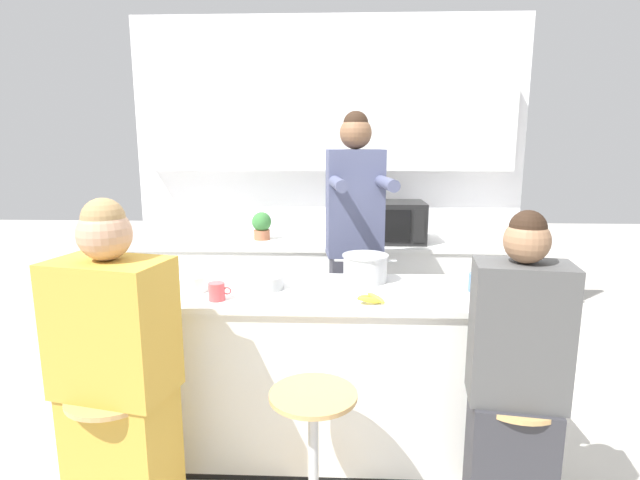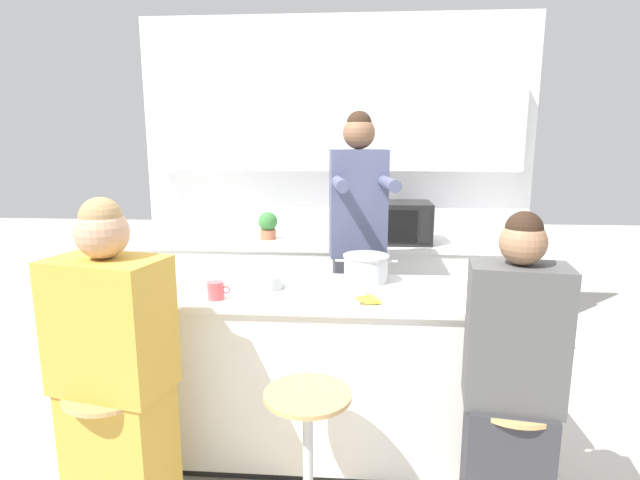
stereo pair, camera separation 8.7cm
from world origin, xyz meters
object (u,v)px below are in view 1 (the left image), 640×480
(person_seated_near, at_px, (514,403))
(microwave, at_px, (394,222))
(bar_stool_leftmost, at_px, (118,462))
(kitchen_island, at_px, (319,372))
(bar_stool_rightmost, at_px, (510,465))
(banana_bunch, at_px, (370,299))
(fruit_bowl, at_px, (188,282))
(cooking_pot, at_px, (365,268))
(coffee_cup_near, at_px, (217,292))
(person_wrapped_blanket, at_px, (117,385))
(coffee_cup_far, at_px, (476,283))
(potted_plant, at_px, (262,225))
(bar_stool_center, at_px, (313,461))
(person_cooking, at_px, (354,257))
(juice_carton, at_px, (487,288))

(person_seated_near, xyz_separation_m, microwave, (-0.28, 2.03, 0.41))
(bar_stool_leftmost, height_order, microwave, microwave)
(kitchen_island, xyz_separation_m, bar_stool_leftmost, (-0.82, -0.65, -0.11))
(bar_stool_rightmost, bearing_deg, banana_bunch, 145.46)
(fruit_bowl, bearing_deg, bar_stool_leftmost, -102.61)
(cooking_pot, relative_size, coffee_cup_near, 3.04)
(person_wrapped_blanket, distance_m, coffee_cup_near, 0.60)
(kitchen_island, distance_m, bar_stool_leftmost, 1.05)
(person_wrapped_blanket, bearing_deg, kitchen_island, 49.98)
(bar_stool_leftmost, distance_m, cooking_pot, 1.49)
(bar_stool_leftmost, xyz_separation_m, person_seated_near, (1.63, 0.02, 0.29))
(bar_stool_leftmost, relative_size, person_seated_near, 0.47)
(cooking_pot, xyz_separation_m, coffee_cup_far, (0.56, -0.18, -0.03))
(bar_stool_leftmost, relative_size, cooking_pot, 1.99)
(cooking_pot, bearing_deg, potted_plant, 121.25)
(bar_stool_leftmost, distance_m, microwave, 2.56)
(bar_stool_center, bearing_deg, fruit_bowl, 139.61)
(kitchen_island, bearing_deg, cooking_pot, 35.56)
(coffee_cup_far, height_order, potted_plant, potted_plant)
(bar_stool_rightmost, xyz_separation_m, person_cooking, (-0.62, 1.26, 0.59))
(bar_stool_leftmost, bearing_deg, person_seated_near, 0.88)
(microwave, bearing_deg, person_seated_near, -82.26)
(bar_stool_leftmost, bearing_deg, cooking_pot, 37.74)
(person_wrapped_blanket, xyz_separation_m, coffee_cup_near, (0.32, 0.43, 0.27))
(bar_stool_rightmost, bearing_deg, person_seated_near, -126.00)
(bar_stool_leftmost, relative_size, coffee_cup_near, 6.06)
(fruit_bowl, xyz_separation_m, coffee_cup_far, (1.48, 0.02, 0.01))
(bar_stool_leftmost, relative_size, person_cooking, 0.36)
(microwave, height_order, potted_plant, microwave)
(bar_stool_leftmost, xyz_separation_m, person_cooking, (1.02, 1.31, 0.59))
(banana_bunch, bearing_deg, cooking_pot, 90.82)
(person_cooking, relative_size, coffee_cup_far, 17.41)
(microwave, bearing_deg, juice_carton, -80.92)
(person_wrapped_blanket, relative_size, juice_carton, 7.85)
(person_seated_near, xyz_separation_m, coffee_cup_far, (-0.00, 0.62, 0.32))
(person_cooking, bearing_deg, kitchen_island, -113.56)
(bar_stool_center, distance_m, coffee_cup_far, 1.18)
(person_wrapped_blanket, bearing_deg, coffee_cup_near, 65.49)
(bar_stool_center, height_order, coffee_cup_near, coffee_cup_near)
(microwave, bearing_deg, coffee_cup_near, -122.49)
(bar_stool_leftmost, bearing_deg, potted_plant, 82.04)
(juice_carton, bearing_deg, person_seated_near, -87.88)
(bar_stool_leftmost, xyz_separation_m, coffee_cup_far, (1.62, 0.64, 0.62))
(person_cooking, bearing_deg, bar_stool_center, -105.74)
(bar_stool_rightmost, xyz_separation_m, microwave, (-0.29, 2.01, 0.70))
(bar_stool_leftmost, bearing_deg, fruit_bowl, 77.39)
(coffee_cup_near, xyz_separation_m, microwave, (1.02, 1.60, 0.09))
(coffee_cup_near, bearing_deg, kitchen_island, 21.91)
(bar_stool_center, xyz_separation_m, person_seated_near, (0.81, -0.02, 0.29))
(bar_stool_leftmost, relative_size, banana_bunch, 4.40)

